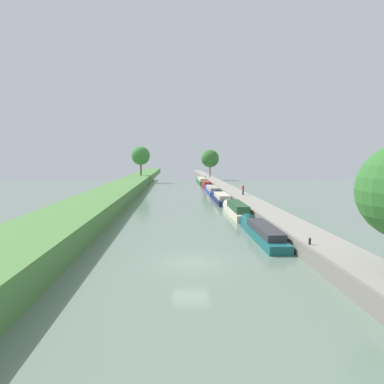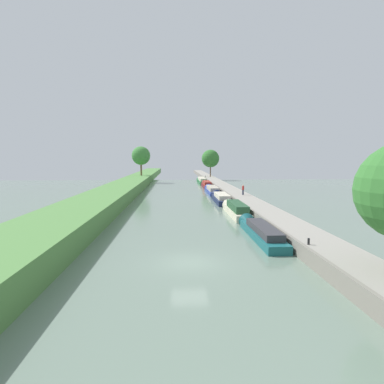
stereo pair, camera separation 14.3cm
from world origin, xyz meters
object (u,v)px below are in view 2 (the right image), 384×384
object	(u,v)px
narrowboat_maroon	(206,185)
narrowboat_blue	(212,190)
narrowboat_cream	(236,209)
mooring_bollard_near	(309,241)
person_walking	(243,190)
mooring_bollard_far	(205,176)
narrowboat_green	(201,181)
narrowboat_navy	(221,198)
narrowboat_teal	(260,231)

from	to	relation	value
narrowboat_maroon	narrowboat_blue	bearing A→B (deg)	-90.04
narrowboat_cream	narrowboat_blue	distance (m)	24.60
narrowboat_cream	mooring_bollard_near	bearing A→B (deg)	-84.44
person_walking	mooring_bollard_far	size ratio (longest dim) A/B	3.69
narrowboat_maroon	narrowboat_green	xyz separation A→B (m)	(-0.04, 13.90, 0.02)
person_walking	mooring_bollard_far	bearing A→B (deg)	92.07
narrowboat_maroon	mooring_bollard_far	bearing A→B (deg)	85.17
person_walking	narrowboat_blue	bearing A→B (deg)	104.92
narrowboat_cream	mooring_bollard_near	xyz separation A→B (m)	(1.71, -17.56, 0.66)
narrowboat_navy	narrowboat_maroon	bearing A→B (deg)	89.81
narrowboat_teal	narrowboat_cream	bearing A→B (deg)	90.35
narrowboat_green	mooring_bollard_far	distance (m)	8.01
narrowboat_cream	narrowboat_blue	size ratio (longest dim) A/B	0.86
narrowboat_navy	mooring_bollard_near	bearing A→B (deg)	-86.24
narrowboat_cream	mooring_bollard_far	xyz separation A→B (m)	(1.71, 57.65, 0.66)
narrowboat_green	person_walking	xyz separation A→B (m)	(3.54, -38.48, 1.32)
narrowboat_teal	narrowboat_cream	size ratio (longest dim) A/B	1.03
narrowboat_teal	narrowboat_navy	world-z (taller)	narrowboat_navy
narrowboat_blue	mooring_bollard_near	bearing A→B (deg)	-87.50
narrowboat_green	mooring_bollard_near	xyz separation A→B (m)	(1.87, -67.45, 0.68)
person_walking	narrowboat_teal	bearing A→B (deg)	-98.37
narrowboat_blue	narrowboat_maroon	size ratio (longest dim) A/B	1.18
narrowboat_cream	narrowboat_navy	distance (m)	11.52
narrowboat_blue	mooring_bollard_near	size ratio (longest dim) A/B	27.31
narrowboat_teal	narrowboat_navy	size ratio (longest dim) A/B	1.04
narrowboat_teal	mooring_bollard_far	xyz separation A→B (m)	(1.64, 68.77, 0.79)
narrowboat_blue	mooring_bollard_near	distance (m)	42.20
mooring_bollard_near	mooring_bollard_far	distance (m)	75.21
narrowboat_cream	narrowboat_green	xyz separation A→B (m)	(-0.16, 49.89, -0.02)
narrowboat_teal	narrowboat_blue	bearing A→B (deg)	90.32
narrowboat_blue	narrowboat_green	distance (m)	25.29
narrowboat_maroon	narrowboat_green	bearing A→B (deg)	90.16
narrowboat_teal	narrowboat_blue	size ratio (longest dim) A/B	0.89
person_walking	mooring_bollard_near	world-z (taller)	person_walking
narrowboat_cream	narrowboat_navy	xyz separation A→B (m)	(-0.20, 11.51, -0.08)
person_walking	narrowboat_cream	bearing A→B (deg)	-106.52
narrowboat_teal	narrowboat_green	world-z (taller)	narrowboat_green
narrowboat_teal	narrowboat_cream	xyz separation A→B (m)	(-0.07, 11.12, 0.13)
person_walking	mooring_bollard_near	bearing A→B (deg)	-93.31
narrowboat_cream	narrowboat_maroon	bearing A→B (deg)	90.19
narrowboat_blue	person_walking	bearing A→B (deg)	-75.08
narrowboat_navy	mooring_bollard_far	bearing A→B (deg)	87.63
narrowboat_navy	person_walking	distance (m)	3.84
narrowboat_teal	mooring_bollard_far	world-z (taller)	mooring_bollard_far
narrowboat_teal	narrowboat_maroon	bearing A→B (deg)	90.23
narrowboat_cream	person_walking	world-z (taller)	person_walking
person_walking	mooring_bollard_near	xyz separation A→B (m)	(-1.67, -28.97, -0.65)
mooring_bollard_near	narrowboat_green	bearing A→B (deg)	91.59
narrowboat_teal	mooring_bollard_near	xyz separation A→B (m)	(1.64, -6.44, 0.79)
narrowboat_cream	narrowboat_blue	xyz separation A→B (m)	(-0.13, 24.60, -0.10)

